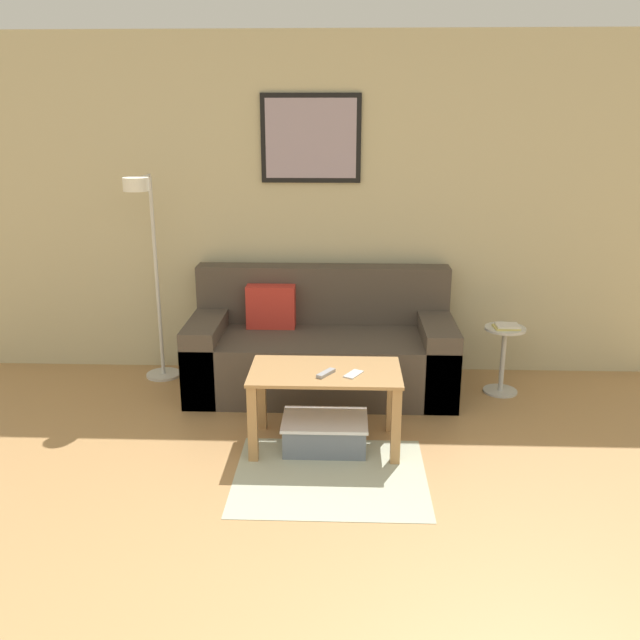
# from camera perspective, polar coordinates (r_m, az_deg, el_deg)

# --- Properties ---
(wall_back) EXTENTS (5.60, 0.09, 2.55)m
(wall_back) POSITION_cam_1_polar(r_m,az_deg,el_deg) (5.22, -0.43, 9.39)
(wall_back) COLOR #C6BC93
(wall_back) RESTS_ON ground_plane
(area_rug) EXTENTS (1.09, 0.90, 0.01)m
(area_rug) POSITION_cam_1_polar(r_m,az_deg,el_deg) (3.95, 0.87, -12.99)
(area_rug) COLOR #B2B79E
(area_rug) RESTS_ON ground_plane
(couch) EXTENTS (1.91, 0.84, 0.87)m
(couch) POSITION_cam_1_polar(r_m,az_deg,el_deg) (5.02, 0.08, -2.48)
(couch) COLOR #4C4238
(couch) RESTS_ON ground_plane
(coffee_table) EXTENTS (0.91, 0.50, 0.49)m
(coffee_table) POSITION_cam_1_polar(r_m,az_deg,el_deg) (4.13, 0.44, -5.64)
(coffee_table) COLOR #AD7F4C
(coffee_table) RESTS_ON ground_plane
(storage_bin) EXTENTS (0.52, 0.36, 0.20)m
(storage_bin) POSITION_cam_1_polar(r_m,az_deg,el_deg) (4.21, 0.41, -9.48)
(storage_bin) COLOR slate
(storage_bin) RESTS_ON ground_plane
(floor_lamp) EXTENTS (0.27, 0.55, 1.56)m
(floor_lamp) POSITION_cam_1_polar(r_m,az_deg,el_deg) (5.05, -14.23, 5.04)
(floor_lamp) COLOR silver
(floor_lamp) RESTS_ON ground_plane
(side_table) EXTENTS (0.29, 0.29, 0.50)m
(side_table) POSITION_cam_1_polar(r_m,az_deg,el_deg) (5.11, 15.17, -2.78)
(side_table) COLOR silver
(side_table) RESTS_ON ground_plane
(book_stack) EXTENTS (0.18, 0.15, 0.03)m
(book_stack) POSITION_cam_1_polar(r_m,az_deg,el_deg) (5.03, 15.46, -0.53)
(book_stack) COLOR #D8C666
(book_stack) RESTS_ON side_table
(remote_control) EXTENTS (0.11, 0.15, 0.02)m
(remote_control) POSITION_cam_1_polar(r_m,az_deg,el_deg) (4.02, 0.50, -4.50)
(remote_control) COLOR #99999E
(remote_control) RESTS_ON coffee_table
(cell_phone) EXTENTS (0.13, 0.15, 0.01)m
(cell_phone) POSITION_cam_1_polar(r_m,az_deg,el_deg) (4.02, 2.84, -4.57)
(cell_phone) COLOR silver
(cell_phone) RESTS_ON coffee_table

